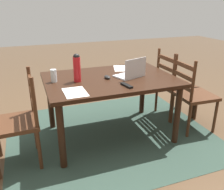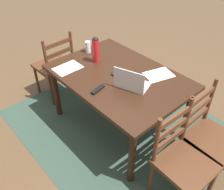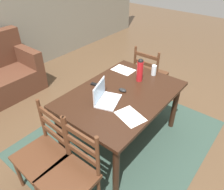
% 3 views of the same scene
% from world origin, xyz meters
% --- Properties ---
extents(ground_plane, '(14.00, 14.00, 0.00)m').
position_xyz_m(ground_plane, '(0.00, 0.00, 0.00)').
color(ground_plane, brown).
extents(area_rug, '(2.44, 2.06, 0.01)m').
position_xyz_m(area_rug, '(0.00, 0.00, 0.00)').
color(area_rug, '#2D4238').
rests_on(area_rug, ground).
extents(dining_table, '(1.46, 1.02, 0.74)m').
position_xyz_m(dining_table, '(0.00, 0.00, 0.65)').
color(dining_table, black).
rests_on(dining_table, ground).
extents(chair_left_far, '(0.46, 0.46, 0.95)m').
position_xyz_m(chair_left_far, '(-1.02, 0.20, 0.46)').
color(chair_left_far, '#4C2B19').
rests_on(chair_left_far, ground).
extents(chair_right_far, '(0.45, 0.45, 0.95)m').
position_xyz_m(chair_right_far, '(1.02, 0.20, 0.46)').
color(chair_right_far, '#4C2B19').
rests_on(chair_right_far, ground).
extents(chair_left_near, '(0.44, 0.44, 0.95)m').
position_xyz_m(chair_left_near, '(-1.02, -0.20, 0.46)').
color(chair_left_near, '#4C2B19').
rests_on(chair_left_near, ground).
extents(laptop, '(0.38, 0.32, 0.23)m').
position_xyz_m(laptop, '(-0.24, 0.06, 0.80)').
color(laptop, silver).
rests_on(laptop, dining_table).
extents(water_bottle, '(0.08, 0.08, 0.30)m').
position_xyz_m(water_bottle, '(0.38, -0.00, 0.90)').
color(water_bottle, red).
rests_on(water_bottle, dining_table).
extents(drinking_glass, '(0.06, 0.06, 0.14)m').
position_xyz_m(drinking_glass, '(0.62, -0.07, 0.81)').
color(drinking_glass, silver).
rests_on(drinking_glass, dining_table).
extents(computer_mouse, '(0.07, 0.11, 0.03)m').
position_xyz_m(computer_mouse, '(0.04, 0.02, 0.76)').
color(computer_mouse, black).
rests_on(computer_mouse, dining_table).
extents(tv_remote, '(0.08, 0.18, 0.02)m').
position_xyz_m(tv_remote, '(-0.06, 0.33, 0.75)').
color(tv_remote, black).
rests_on(tv_remote, dining_table).
extents(paper_stack_left, '(0.21, 0.30, 0.00)m').
position_xyz_m(paper_stack_left, '(0.47, 0.33, 0.74)').
color(paper_stack_left, white).
rests_on(paper_stack_left, dining_table).
extents(paper_stack_right, '(0.29, 0.34, 0.00)m').
position_xyz_m(paper_stack_right, '(-0.28, -0.32, 0.74)').
color(paper_stack_right, white).
rests_on(paper_stack_right, dining_table).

